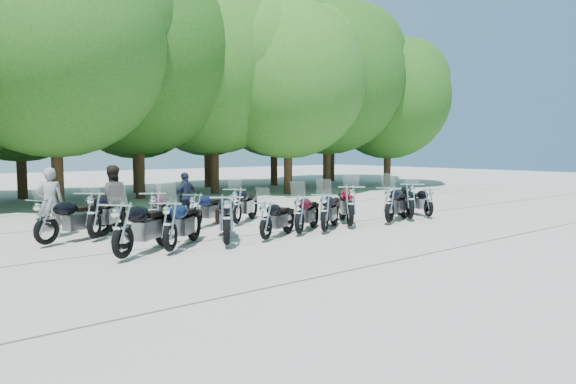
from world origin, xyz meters
TOP-DOWN VIEW (x-y plane):
  - ground at (0.00, 0.00)m, footprint 90.00×90.00m
  - tree_3 at (-3.57, 11.24)m, footprint 8.70×8.70m
  - tree_4 at (0.54, 13.09)m, footprint 9.13×9.13m
  - tree_5 at (4.61, 13.20)m, footprint 9.04×9.04m
  - tree_6 at (7.55, 10.82)m, footprint 8.00×8.00m
  - tree_7 at (11.20, 11.78)m, footprint 8.79×8.79m
  - tree_8 at (15.83, 11.20)m, footprint 7.53×7.53m
  - tree_11 at (-3.76, 16.43)m, footprint 7.56×7.56m
  - tree_12 at (1.80, 16.47)m, footprint 7.88×7.88m
  - tree_13 at (6.69, 17.47)m, footprint 8.31×8.31m
  - tree_14 at (10.68, 16.09)m, footprint 8.02×8.02m
  - tree_15 at (16.61, 17.02)m, footprint 9.67×9.67m
  - motorcycle_0 at (-5.21, 0.46)m, footprint 2.44×2.08m
  - motorcycle_1 at (-4.12, 0.52)m, footprint 2.22×2.18m
  - motorcycle_2 at (-2.76, 0.36)m, footprint 1.97×2.55m
  - motorcycle_3 at (-1.57, 0.43)m, footprint 2.09×1.52m
  - motorcycle_4 at (-0.37, 0.56)m, footprint 2.19×1.79m
  - motorcycle_5 at (0.40, 0.40)m, footprint 2.21×1.89m
  - motorcycle_6 at (1.62, 0.63)m, footprint 2.19×2.49m
  - motorcycle_7 at (3.09, 0.38)m, footprint 2.46×1.58m
  - motorcycle_8 at (4.24, 0.50)m, footprint 2.20×2.39m
  - motorcycle_9 at (5.22, 0.50)m, footprint 1.52×2.09m
  - motorcycle_10 at (-6.01, 3.11)m, footprint 2.43×1.63m
  - motorcycle_11 at (-4.86, 3.22)m, footprint 2.20×2.45m
  - motorcycle_12 at (-3.20, 3.32)m, footprint 1.93×2.31m
  - motorcycle_13 at (-2.01, 3.20)m, footprint 2.16×1.66m
  - motorcycle_14 at (-0.66, 3.14)m, footprint 2.25×1.99m
  - rider_0 at (-5.57, 4.48)m, footprint 0.77×0.62m
  - rider_1 at (-3.91, 4.58)m, footprint 1.05×0.91m
  - rider_2 at (-1.47, 4.84)m, footprint 1.00×0.63m

SIDE VIEW (x-z plane):
  - ground at x=0.00m, z-range 0.00..0.00m
  - motorcycle_9 at x=5.22m, z-range 0.00..1.15m
  - motorcycle_3 at x=-1.57m, z-range 0.00..1.15m
  - motorcycle_13 at x=-2.01m, z-range 0.00..1.20m
  - motorcycle_4 at x=-0.37m, z-range 0.00..1.24m
  - motorcycle_5 at x=0.40m, z-range 0.00..1.27m
  - motorcycle_14 at x=-0.66m, z-range 0.00..1.31m
  - motorcycle_12 at x=-3.20m, z-range 0.00..1.32m
  - motorcycle_10 at x=-6.01m, z-range 0.00..1.33m
  - motorcycle_7 at x=3.09m, z-range 0.00..1.33m
  - motorcycle_1 at x=-4.12m, z-range 0.00..1.35m
  - motorcycle_0 at x=-5.21m, z-range 0.00..1.40m
  - motorcycle_8 at x=4.24m, z-range 0.00..1.41m
  - motorcycle_2 at x=-2.76m, z-range 0.00..1.42m
  - motorcycle_11 at x=-4.86m, z-range 0.00..1.43m
  - motorcycle_6 at x=1.62m, z-range 0.00..1.44m
  - rider_2 at x=-1.47m, z-range 0.00..1.59m
  - rider_0 at x=-5.57m, z-range 0.00..1.85m
  - rider_1 at x=-3.91m, z-range 0.00..1.86m
  - tree_8 at x=15.83m, z-range 0.85..10.10m
  - tree_11 at x=-3.76m, z-range 0.85..10.14m
  - tree_12 at x=1.80m, z-range 0.89..10.56m
  - tree_6 at x=7.55m, z-range 0.90..10.72m
  - tree_14 at x=10.68m, z-range 0.91..10.75m
  - tree_13 at x=6.69m, z-range 0.94..11.14m
  - tree_3 at x=-3.57m, z-range 0.98..11.66m
  - tree_7 at x=11.20m, z-range 0.99..11.79m
  - tree_5 at x=4.61m, z-range 1.02..12.12m
  - tree_4 at x=0.54m, z-range 1.03..12.24m
  - tree_15 at x=16.61m, z-range 1.09..12.96m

